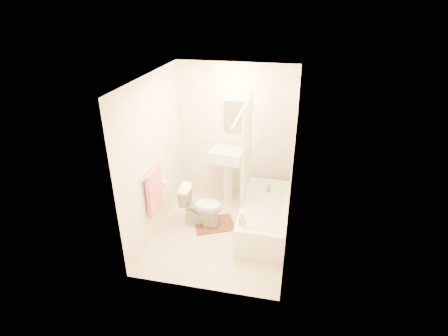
% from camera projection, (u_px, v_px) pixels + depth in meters
% --- Properties ---
extents(floor, '(2.40, 2.40, 0.00)m').
position_uv_depth(floor, '(221.00, 232.00, 5.49)').
color(floor, beige).
rests_on(floor, ground).
extents(ceiling, '(2.40, 2.40, 0.00)m').
position_uv_depth(ceiling, '(220.00, 78.00, 4.41)').
color(ceiling, white).
rests_on(ceiling, ground).
extents(wall_back, '(2.00, 0.02, 2.40)m').
position_uv_depth(wall_back, '(236.00, 133.00, 6.00)').
color(wall_back, beige).
rests_on(wall_back, ground).
extents(wall_left, '(0.02, 2.40, 2.40)m').
position_uv_depth(wall_left, '(154.00, 157.00, 5.14)').
color(wall_left, beige).
rests_on(wall_left, ground).
extents(wall_right, '(0.02, 2.40, 2.40)m').
position_uv_depth(wall_right, '(292.00, 170.00, 4.76)').
color(wall_right, beige).
rests_on(wall_right, ground).
extents(mirror, '(0.40, 0.03, 0.55)m').
position_uv_depth(mirror, '(236.00, 117.00, 5.85)').
color(mirror, white).
rests_on(mirror, wall_back).
extents(curtain_rod, '(0.03, 1.70, 0.03)m').
position_uv_depth(curtain_rod, '(244.00, 108.00, 4.62)').
color(curtain_rod, silver).
rests_on(curtain_rod, wall_back).
extents(shower_curtain, '(0.04, 0.80, 1.55)m').
position_uv_depth(shower_curtain, '(247.00, 150.00, 5.32)').
color(shower_curtain, silver).
rests_on(shower_curtain, curtain_rod).
extents(towel_bar, '(0.02, 0.60, 0.02)m').
position_uv_depth(towel_bar, '(151.00, 171.00, 4.96)').
color(towel_bar, silver).
rests_on(towel_bar, wall_left).
extents(towel, '(0.06, 0.45, 0.66)m').
position_uv_depth(towel, '(155.00, 190.00, 5.09)').
color(towel, '#CC7266').
rests_on(towel, towel_bar).
extents(toilet_paper, '(0.11, 0.12, 0.12)m').
position_uv_depth(toilet_paper, '(164.00, 183.00, 5.45)').
color(toilet_paper, white).
rests_on(toilet_paper, wall_left).
extents(toilet, '(0.69, 0.40, 0.66)m').
position_uv_depth(toilet, '(201.00, 206.00, 5.55)').
color(toilet, white).
rests_on(toilet, floor).
extents(sink, '(0.61, 0.51, 1.09)m').
position_uv_depth(sink, '(228.00, 173.00, 6.09)').
color(sink, silver).
rests_on(sink, floor).
extents(bathtub, '(0.70, 1.61, 0.45)m').
position_uv_depth(bathtub, '(264.00, 216.00, 5.49)').
color(bathtub, white).
rests_on(bathtub, floor).
extents(bath_mat, '(0.76, 0.68, 0.02)m').
position_uv_depth(bath_mat, '(214.00, 224.00, 5.65)').
color(bath_mat, '#4E241A').
rests_on(bath_mat, floor).
extents(soap_bottle, '(0.10, 0.10, 0.20)m').
position_uv_depth(soap_bottle, '(242.00, 218.00, 4.86)').
color(soap_bottle, silver).
rests_on(soap_bottle, bathtub).
extents(scrub_brush, '(0.09, 0.23, 0.04)m').
position_uv_depth(scrub_brush, '(268.00, 188.00, 5.77)').
color(scrub_brush, green).
rests_on(scrub_brush, bathtub).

